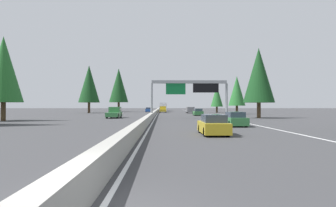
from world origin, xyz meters
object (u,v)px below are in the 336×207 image
Objects in this scene: conifer_right_near at (259,75)px; conifer_right_mid at (237,91)px; sign_gantry_overhead at (190,88)px; conifer_left_far at (119,85)px; minivan_far_left at (190,110)px; conifer_left_mid at (89,84)px; sedan_far_right at (235,119)px; sedan_mid_left at (198,112)px; oncoming_near at (148,110)px; pickup_far_center at (163,109)px; bus_mid_center at (163,106)px; oncoming_far at (114,113)px; sedan_distant_a at (213,125)px; conifer_right_far at (217,96)px; conifer_left_near at (3,69)px.

conifer_right_mid is (23.08, -2.09, -1.52)m from conifer_right_near.
conifer_left_far is at bearing 20.83° from sign_gantry_overhead.
conifer_left_mid is at bearing 84.62° from minivan_far_left.
sedan_mid_left is (31.46, 0.02, 0.00)m from sedan_far_right.
minivan_far_left is 29.28m from conifer_left_far.
oncoming_near is at bearing -108.70° from conifer_left_far.
conifer_left_mid reaches higher than minivan_far_left.
pickup_far_center is 0.49× the size of bus_mid_center.
pickup_far_center is 1.00× the size of oncoming_far.
sedan_distant_a is 40.38m from sedan_mid_left.
sign_gantry_overhead is 2.26× the size of pickup_far_center.
oncoming_near is 32.52m from conifer_right_mid.
bus_mid_center is 41.76m from conifer_right_mid.
sign_gantry_overhead is 2.88× the size of sedan_far_right.
conifer_right_far is at bearing 10.27° from conifer_right_mid.
conifer_left_far reaches higher than minivan_far_left.
sedan_distant_a is 31.36m from oncoming_far.
bus_mid_center is (28.88, 7.44, 0.77)m from minivan_far_left.
sedan_far_right is at bearing 165.63° from conifer_right_mid.
sign_gantry_overhead is 2.88× the size of sedan_mid_left.
bus_mid_center is at bearing -17.66° from conifer_left_near.
conifer_left_far reaches higher than conifer_left_mid.
oncoming_far is 25.17m from conifer_right_near.
pickup_far_center is at bearing 3.01° from sedan_distant_a.
minivan_far_left is (59.75, -3.90, 0.27)m from sedan_distant_a.
conifer_left_far is at bearing -7.20° from conifer_left_near.
sign_gantry_overhead is at bearing 81.15° from oncoming_far.
pickup_far_center is at bearing 77.97° from conifer_right_far.
oncoming_far is (1.98, 12.71, -4.04)m from sign_gantry_overhead.
oncoming_near is at bearing 45.23° from conifer_right_mid.
conifer_right_mid is 0.70× the size of conifer_left_mid.
oncoming_far is (-39.11, 8.27, 0.00)m from pickup_far_center.
sedan_mid_left is at bearing 19.50° from oncoming_near.
conifer_right_mid is (-16.92, -18.18, 4.76)m from pickup_far_center.
conifer_right_far reaches higher than oncoming_far.
oncoming_far reaches higher than oncoming_near.
minivan_far_left is at bearing -165.56° from bus_mid_center.
sedan_far_right is 66.19m from oncoming_near.
bus_mid_center is 1.23× the size of conifer_right_mid.
conifer_right_far reaches higher than minivan_far_left.
conifer_right_near is 57.96m from conifer_left_far.
sedan_distant_a is at bearing 176.27° from minivan_far_left.
conifer_right_far reaches higher than sign_gantry_overhead.
conifer_left_far is at bearing 13.29° from sedan_distant_a.
sedan_mid_left is 36.57m from conifer_left_mid.
conifer_right_near is (-0.89, -24.36, 6.28)m from oncoming_far.
conifer_left_near is (-9.46, 13.67, 6.16)m from oncoming_far.
conifer_left_mid is (53.66, 28.10, 7.48)m from sedan_far_right.
sedan_mid_left is at bearing -165.40° from pickup_far_center.
conifer_left_mid reaches higher than bus_mid_center.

